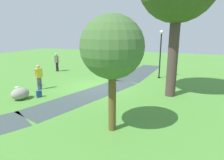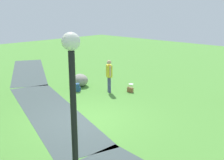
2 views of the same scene
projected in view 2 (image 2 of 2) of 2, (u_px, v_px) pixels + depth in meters
ground_plane at (86, 120)px, 10.31m from camera, size 48.00×48.00×0.00m
footpath_segment_mid at (50, 111)px, 11.23m from camera, size 8.22×4.33×0.01m
footpath_segment_far at (29, 71)px, 18.32m from camera, size 7.96×5.63×0.01m
lamp_post at (74, 125)px, 4.32m from camera, size 0.28×0.28×3.79m
lawn_boulder at (80, 80)px, 14.73m from camera, size 1.19×1.06×0.66m
woman_with_handbag at (109, 74)px, 13.48m from camera, size 0.46×0.39×1.64m
handbag_on_grass at (130, 89)px, 13.67m from camera, size 0.33×0.29×0.31m
backpack_by_boulder at (77, 88)px, 13.83m from camera, size 0.34×0.34×0.40m
frisbee_on_grass at (131, 84)px, 15.11m from camera, size 0.27×0.27×0.02m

